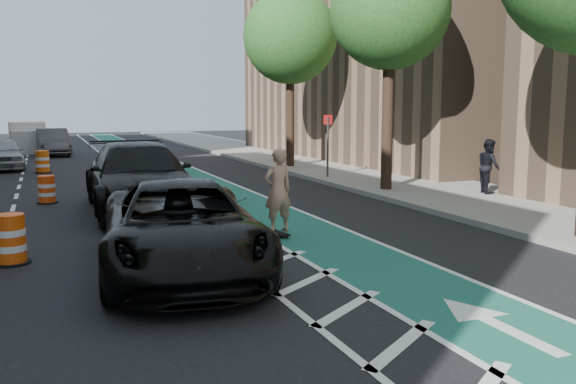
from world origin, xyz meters
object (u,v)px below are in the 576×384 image
suv_far (139,178)px  suv_near (181,227)px  barrel_a (10,241)px  skateboarder (278,190)px

suv_far → suv_near: bearing=-91.3°
barrel_a → skateboarder: bearing=4.0°
suv_far → barrel_a: (-2.97, -4.73, -0.49)m
suv_near → barrel_a: suv_near is taller
suv_far → barrel_a: bearing=-121.3°
skateboarder → suv_near: (-2.53, -2.02, -0.24)m
skateboarder → barrel_a: (-5.27, -0.37, -0.58)m
skateboarder → suv_far: bearing=-71.5°
suv_far → barrel_a: size_ratio=6.98×
skateboarder → suv_near: skateboarder is taller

